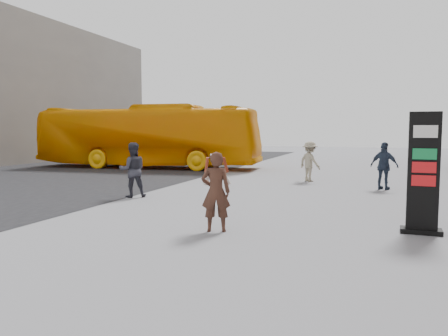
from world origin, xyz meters
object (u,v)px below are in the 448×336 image
(info_pylon, at_px, (423,173))
(pedestrian_a, at_px, (133,170))
(woman, at_px, (216,191))
(pedestrian_b, at_px, (310,162))
(bus, at_px, (148,137))
(pedestrian_c, at_px, (384,166))

(info_pylon, relative_size, pedestrian_a, 1.44)
(info_pylon, xyz_separation_m, woman, (-4.28, -1.28, -0.41))
(pedestrian_a, xyz_separation_m, pedestrian_b, (4.93, 6.40, -0.04))
(bus, relative_size, pedestrian_a, 7.23)
(pedestrian_b, relative_size, pedestrian_c, 0.98)
(info_pylon, distance_m, woman, 4.48)
(info_pylon, bearing_deg, pedestrian_a, 165.56)
(info_pylon, relative_size, woman, 1.49)
(info_pylon, height_order, pedestrian_b, info_pylon)
(bus, distance_m, pedestrian_a, 11.55)
(info_pylon, xyz_separation_m, pedestrian_b, (-3.67, 8.83, -0.44))
(pedestrian_c, bearing_deg, woman, 89.33)
(pedestrian_b, distance_m, pedestrian_c, 3.47)
(info_pylon, distance_m, bus, 18.73)
(bus, xyz_separation_m, pedestrian_c, (13.07, -5.64, -0.94))
(info_pylon, height_order, bus, bus)
(pedestrian_b, bearing_deg, bus, 16.80)
(info_pylon, xyz_separation_m, pedestrian_c, (-0.66, 7.10, -0.42))
(woman, relative_size, pedestrian_c, 0.99)
(pedestrian_c, bearing_deg, pedestrian_b, -7.23)
(pedestrian_a, relative_size, pedestrian_c, 1.02)
(woman, height_order, pedestrian_a, pedestrian_a)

